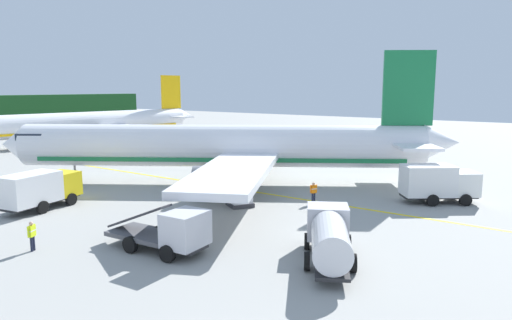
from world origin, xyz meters
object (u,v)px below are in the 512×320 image
object	(u,v)px
service_truck_pushback	(329,236)
crew_marshaller	(314,191)
airliner_mid_apron	(96,123)
service_truck_catering	(438,182)
airliner_foreground	(227,147)
service_truck_baggage	(40,188)
cargo_container_near	(240,193)
service_truck_fuel	(171,232)
crew_loader_left	(32,234)

from	to	relation	value
service_truck_pushback	crew_marshaller	size ratio (longest dim) A/B	3.98
airliner_mid_apron	service_truck_catering	distance (m)	55.68
airliner_foreground	crew_marshaller	xyz separation A→B (m)	(-2.04, -9.87, -2.43)
airliner_foreground	service_truck_baggage	xyz separation A→B (m)	(-14.69, 5.60, -1.86)
cargo_container_near	crew_marshaller	xyz separation A→B (m)	(3.83, -4.11, -0.02)
service_truck_catering	cargo_container_near	xyz separation A→B (m)	(-9.45, 11.77, -0.60)
service_truck_baggage	service_truck_pushback	size ratio (longest dim) A/B	0.92
service_truck_pushback	cargo_container_near	world-z (taller)	service_truck_pushback
crew_marshaller	service_truck_fuel	bearing A→B (deg)	174.82
service_truck_fuel	crew_marshaller	size ratio (longest dim) A/B	3.88
airliner_foreground	cargo_container_near	size ratio (longest dim) A/B	16.00
airliner_foreground	service_truck_baggage	bearing A→B (deg)	159.15
airliner_foreground	service_truck_fuel	world-z (taller)	airliner_foreground
service_truck_baggage	service_truck_pushback	xyz separation A→B (m)	(2.46, -21.67, -0.13)
crew_marshaller	airliner_mid_apron	bearing A→B (deg)	71.82
service_truck_catering	service_truck_pushback	distance (m)	15.88
service_truck_fuel	crew_marshaller	bearing A→B (deg)	-5.18
cargo_container_near	service_truck_baggage	bearing A→B (deg)	127.83
service_truck_pushback	service_truck_baggage	bearing A→B (deg)	96.46
service_truck_baggage	service_truck_catering	bearing A→B (deg)	-51.69
cargo_container_near	crew_marshaller	world-z (taller)	cargo_container_near
airliner_foreground	cargo_container_near	xyz separation A→B (m)	(-5.87, -5.76, -2.40)
airliner_mid_apron	crew_loader_left	size ratio (longest dim) A/B	23.31
airliner_foreground	airliner_mid_apron	world-z (taller)	airliner_foreground
service_truck_fuel	crew_marshaller	distance (m)	13.81
service_truck_baggage	crew_marshaller	size ratio (longest dim) A/B	3.66
crew_marshaller	service_truck_baggage	bearing A→B (deg)	129.28
airliner_foreground	service_truck_baggage	distance (m)	15.83
service_truck_pushback	cargo_container_near	size ratio (longest dim) A/B	2.81
service_truck_fuel	service_truck_baggage	world-z (taller)	service_truck_baggage
service_truck_catering	crew_loader_left	bearing A→B (deg)	146.78
crew_marshaller	airliner_foreground	bearing A→B (deg)	78.34
cargo_container_near	crew_marshaller	distance (m)	5.62
crew_loader_left	airliner_foreground	bearing A→B (deg)	6.39
service_truck_baggage	crew_marshaller	xyz separation A→B (m)	(12.65, -15.47, -0.57)
service_truck_fuel	crew_marshaller	xyz separation A→B (m)	(13.75, -1.25, -0.22)
cargo_container_near	crew_marshaller	size ratio (longest dim) A/B	1.41
service_truck_catering	cargo_container_near	bearing A→B (deg)	128.77
service_truck_baggage	cargo_container_near	world-z (taller)	service_truck_baggage
airliner_mid_apron	cargo_container_near	bearing A→B (deg)	-114.17
service_truck_baggage	airliner_foreground	bearing A→B (deg)	-20.85
airliner_foreground	service_truck_fuel	xyz separation A→B (m)	(-15.79, -8.63, -2.21)
service_truck_pushback	crew_marshaller	distance (m)	11.94
airliner_foreground	crew_loader_left	bearing A→B (deg)	-173.61
airliner_mid_apron	service_truck_baggage	bearing A→B (deg)	-131.62
service_truck_catering	service_truck_pushback	world-z (taller)	service_truck_catering
airliner_mid_apron	service_truck_pushback	bearing A→B (deg)	-115.70
service_truck_baggage	crew_loader_left	bearing A→B (deg)	-123.19
airliner_mid_apron	cargo_container_near	xyz separation A→B (m)	(-19.31, -43.01, -2.11)
service_truck_fuel	airliner_mid_apron	bearing A→B (deg)	57.51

